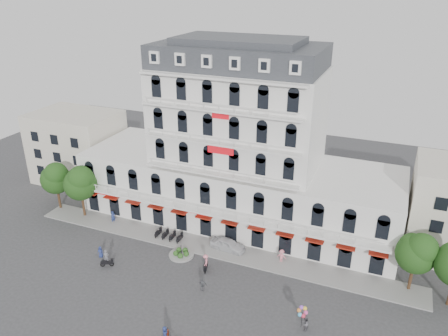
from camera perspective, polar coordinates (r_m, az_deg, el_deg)
ground at (r=51.80m, az=-5.71°, el=-15.57°), size 120.00×120.00×0.00m
sidewalk at (r=58.21m, az=-1.54°, el=-10.38°), size 53.00×4.00×0.16m
main_building at (r=60.94m, az=1.79°, el=1.79°), size 45.00×15.00×25.80m
flank_building_west at (r=78.83m, az=-18.56°, el=2.63°), size 14.00×10.00×12.00m
traffic_island at (r=57.01m, az=-5.59°, el=-11.11°), size 3.20×3.20×1.60m
parked_scooter_row at (r=60.57m, az=-7.19°, el=-9.18°), size 4.40×1.80×1.10m
tree_west_outer at (r=69.72m, az=-21.14°, el=-1.08°), size 4.50×4.48×7.76m
tree_west_inner at (r=66.07m, az=-18.28°, el=-1.70°), size 4.76×4.76×8.25m
tree_east_inner at (r=52.85m, az=23.88°, el=-9.93°), size 4.40×4.37×7.57m
parked_car at (r=57.54m, az=0.52°, el=-9.96°), size 4.84×2.25×1.60m
rider_west at (r=56.32m, az=-15.11°, el=-11.38°), size 1.56×1.00×2.34m
rider_east at (r=45.43m, az=-7.72°, el=-20.84°), size 0.67×1.68×2.03m
rider_center at (r=53.75m, az=-2.40°, el=-12.18°), size 0.96×1.67×2.27m
pedestrian_left at (r=58.39m, az=-15.84°, el=-10.49°), size 0.86×0.69×1.53m
pedestrian_mid at (r=51.04m, az=-2.82°, el=-14.98°), size 1.00×0.51×1.64m
pedestrian_right at (r=55.67m, az=7.53°, el=-11.34°), size 1.21×0.73×1.83m
pedestrian_far at (r=65.25m, az=-14.28°, el=-6.24°), size 0.72×0.81×1.86m
balloon_vendor at (r=46.90m, az=10.41°, el=-18.87°), size 1.37×1.30×2.45m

